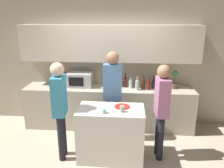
{
  "coord_description": "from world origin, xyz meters",
  "views": [
    {
      "loc": [
        0.43,
        -3.02,
        2.35
      ],
      "look_at": [
        0.14,
        0.52,
        1.26
      ],
      "focal_mm": 35.0,
      "sensor_mm": 36.0,
      "label": 1
    }
  ],
  "objects_px": {
    "person_left": "(113,89)",
    "bottle_4": "(149,85)",
    "cup_1": "(104,111)",
    "toaster": "(61,82)",
    "bottle_6": "(160,86)",
    "potted_plant": "(175,79)",
    "microwave": "(80,79)",
    "bottle_3": "(143,84)",
    "bottle_5": "(154,84)",
    "bottle_1": "(131,84)",
    "cup_0": "(122,109)",
    "bottle_2": "(137,85)",
    "bottle_0": "(125,82)",
    "person_right": "(60,104)",
    "plate_on_island": "(122,107)",
    "person_center": "(162,105)"
  },
  "relations": [
    {
      "from": "toaster",
      "to": "person_left",
      "type": "bearing_deg",
      "value": -28.05
    },
    {
      "from": "bottle_4",
      "to": "bottle_6",
      "type": "distance_m",
      "value": 0.24
    },
    {
      "from": "bottle_2",
      "to": "toaster",
      "type": "bearing_deg",
      "value": 174.02
    },
    {
      "from": "potted_plant",
      "to": "bottle_2",
      "type": "bearing_deg",
      "value": -167.46
    },
    {
      "from": "bottle_3",
      "to": "bottle_5",
      "type": "distance_m",
      "value": 0.24
    },
    {
      "from": "microwave",
      "to": "person_right",
      "type": "distance_m",
      "value": 1.27
    },
    {
      "from": "bottle_0",
      "to": "bottle_2",
      "type": "xyz_separation_m",
      "value": [
        0.25,
        -0.19,
        -0.01
      ]
    },
    {
      "from": "potted_plant",
      "to": "bottle_1",
      "type": "bearing_deg",
      "value": -176.82
    },
    {
      "from": "toaster",
      "to": "cup_0",
      "type": "height_order",
      "value": "toaster"
    },
    {
      "from": "bottle_1",
      "to": "bottle_2",
      "type": "height_order",
      "value": "bottle_2"
    },
    {
      "from": "microwave",
      "to": "person_right",
      "type": "bearing_deg",
      "value": -92.75
    },
    {
      "from": "bottle_0",
      "to": "cup_1",
      "type": "bearing_deg",
      "value": -102.09
    },
    {
      "from": "bottle_1",
      "to": "potted_plant",
      "type": "bearing_deg",
      "value": 3.18
    },
    {
      "from": "microwave",
      "to": "plate_on_island",
      "type": "relative_size",
      "value": 2.0
    },
    {
      "from": "potted_plant",
      "to": "person_center",
      "type": "relative_size",
      "value": 0.24
    },
    {
      "from": "bottle_4",
      "to": "plate_on_island",
      "type": "relative_size",
      "value": 1.0
    },
    {
      "from": "toaster",
      "to": "cup_0",
      "type": "distance_m",
      "value": 1.91
    },
    {
      "from": "bottle_0",
      "to": "cup_0",
      "type": "relative_size",
      "value": 2.9
    },
    {
      "from": "microwave",
      "to": "bottle_2",
      "type": "bearing_deg",
      "value": -8.02
    },
    {
      "from": "person_left",
      "to": "bottle_4",
      "type": "bearing_deg",
      "value": -146.38
    },
    {
      "from": "potted_plant",
      "to": "bottle_1",
      "type": "relative_size",
      "value": 1.75
    },
    {
      "from": "cup_0",
      "to": "bottle_2",
      "type": "bearing_deg",
      "value": 76.63
    },
    {
      "from": "cup_1",
      "to": "toaster",
      "type": "bearing_deg",
      "value": 129.03
    },
    {
      "from": "microwave",
      "to": "cup_1",
      "type": "height_order",
      "value": "microwave"
    },
    {
      "from": "cup_0",
      "to": "person_left",
      "type": "bearing_deg",
      "value": 106.74
    },
    {
      "from": "bottle_5",
      "to": "bottle_6",
      "type": "relative_size",
      "value": 1.19
    },
    {
      "from": "bottle_0",
      "to": "person_right",
      "type": "distance_m",
      "value": 1.66
    },
    {
      "from": "bottle_2",
      "to": "bottle_5",
      "type": "bearing_deg",
      "value": 22.63
    },
    {
      "from": "plate_on_island",
      "to": "cup_0",
      "type": "height_order",
      "value": "cup_0"
    },
    {
      "from": "bottle_0",
      "to": "bottle_3",
      "type": "bearing_deg",
      "value": -16.83
    },
    {
      "from": "potted_plant",
      "to": "bottle_2",
      "type": "height_order",
      "value": "potted_plant"
    },
    {
      "from": "bottle_0",
      "to": "bottle_1",
      "type": "bearing_deg",
      "value": -31.25
    },
    {
      "from": "bottle_0",
      "to": "bottle_6",
      "type": "bearing_deg",
      "value": -13.18
    },
    {
      "from": "bottle_3",
      "to": "bottle_6",
      "type": "bearing_deg",
      "value": -9.32
    },
    {
      "from": "plate_on_island",
      "to": "person_center",
      "type": "xyz_separation_m",
      "value": [
        0.65,
        -0.02,
        0.06
      ]
    },
    {
      "from": "bottle_6",
      "to": "potted_plant",
      "type": "bearing_deg",
      "value": 26.42
    },
    {
      "from": "bottle_0",
      "to": "cup_1",
      "type": "xyz_separation_m",
      "value": [
        -0.3,
        -1.39,
        -0.07
      ]
    },
    {
      "from": "bottle_2",
      "to": "person_left",
      "type": "relative_size",
      "value": 0.16
    },
    {
      "from": "person_left",
      "to": "bottle_2",
      "type": "bearing_deg",
      "value": -137.29
    },
    {
      "from": "bottle_2",
      "to": "person_left",
      "type": "bearing_deg",
      "value": -135.79
    },
    {
      "from": "bottle_6",
      "to": "person_right",
      "type": "distance_m",
      "value": 2.09
    },
    {
      "from": "microwave",
      "to": "bottle_0",
      "type": "relative_size",
      "value": 1.72
    },
    {
      "from": "toaster",
      "to": "bottle_1",
      "type": "distance_m",
      "value": 1.53
    },
    {
      "from": "toaster",
      "to": "bottle_1",
      "type": "height_order",
      "value": "bottle_1"
    },
    {
      "from": "bottle_1",
      "to": "plate_on_island",
      "type": "xyz_separation_m",
      "value": [
        -0.14,
        -1.06,
        -0.08
      ]
    },
    {
      "from": "toaster",
      "to": "person_left",
      "type": "relative_size",
      "value": 0.15
    },
    {
      "from": "person_left",
      "to": "bottle_3",
      "type": "bearing_deg",
      "value": -139.04
    },
    {
      "from": "cup_1",
      "to": "person_right",
      "type": "height_order",
      "value": "person_right"
    },
    {
      "from": "person_right",
      "to": "cup_1",
      "type": "bearing_deg",
      "value": 76.95
    },
    {
      "from": "bottle_5",
      "to": "potted_plant",
      "type": "bearing_deg",
      "value": 3.75
    }
  ]
}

